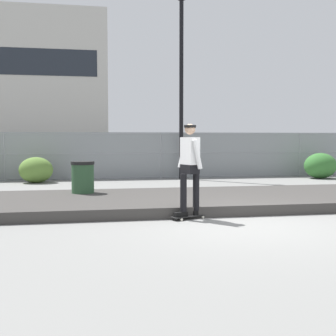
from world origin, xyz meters
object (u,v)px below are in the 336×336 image
at_px(skateboard, 190,216).
at_px(skater, 190,163).
at_px(parked_car_near, 96,155).
at_px(trash_bin, 83,182).
at_px(shrub_center, 36,170).
at_px(parked_car_mid, 218,154).
at_px(street_lamp, 181,65).
at_px(shrub_right, 320,166).

xyz_separation_m(skateboard, skater, (0.00, 0.00, 1.06)).
distance_m(parked_car_near, trash_bin, 9.39).
bearing_deg(trash_bin, shrub_center, 108.38).
bearing_deg(shrub_center, parked_car_mid, 27.25).
xyz_separation_m(skateboard, street_lamp, (1.64, 8.51, 4.43)).
bearing_deg(shrub_center, skateboard, -64.21).
height_order(street_lamp, parked_car_near, street_lamp).
distance_m(street_lamp, shrub_center, 6.83).
height_order(shrub_center, shrub_right, shrub_right).
height_order(skater, shrub_center, skater).
height_order(skater, shrub_right, skater).
distance_m(skater, trash_bin, 3.54).
distance_m(skateboard, trash_bin, 3.52).
distance_m(parked_car_near, shrub_right, 9.88).
xyz_separation_m(skater, parked_car_mid, (4.24, 12.15, -0.27)).
xyz_separation_m(street_lamp, trash_bin, (-3.76, -5.75, -3.97)).
distance_m(street_lamp, trash_bin, 7.93).
xyz_separation_m(parked_car_near, shrub_center, (-2.22, -4.16, -0.37)).
height_order(parked_car_near, shrub_right, parked_car_near).
bearing_deg(shrub_right, street_lamp, 172.34).
relative_size(parked_car_mid, shrub_center, 3.67).
xyz_separation_m(parked_car_near, parked_car_mid, (5.87, 0.01, 0.00)).
bearing_deg(shrub_center, trash_bin, -71.62).
distance_m(parked_car_mid, shrub_center, 9.11).
bearing_deg(shrub_center, parked_car_near, 61.92).
relative_size(skater, street_lamp, 0.25).
bearing_deg(skater, skateboard, 0.00).
relative_size(street_lamp, parked_car_near, 1.61).
relative_size(skater, trash_bin, 1.77).
relative_size(skateboard, shrub_right, 0.62).
relative_size(street_lamp, trash_bin, 7.07).
bearing_deg(shrub_right, parked_car_mid, 124.22).
relative_size(parked_car_near, shrub_center, 3.74).
height_order(shrub_right, trash_bin, trash_bin).
distance_m(skater, parked_car_mid, 12.87).
distance_m(skater, street_lamp, 9.30).
xyz_separation_m(skater, street_lamp, (1.64, 8.51, 3.37)).
relative_size(shrub_center, trash_bin, 1.18).
bearing_deg(street_lamp, skater, -100.91).
relative_size(skateboard, skater, 0.45).
height_order(parked_car_mid, trash_bin, parked_car_mid).
height_order(skater, trash_bin, skater).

